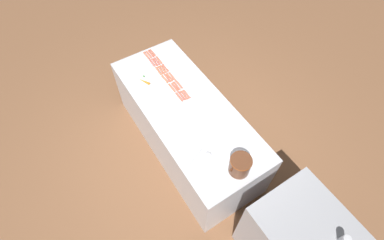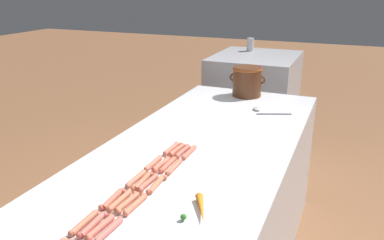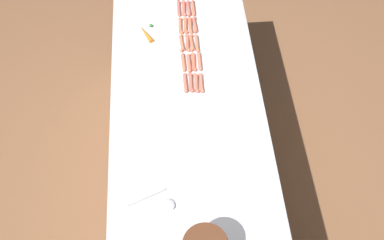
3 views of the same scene
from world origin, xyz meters
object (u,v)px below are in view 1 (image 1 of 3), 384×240
Objects in this scene: hot_dog_18 at (146,55)px; hot_dog_19 at (152,63)px; hot_dog_15 at (167,78)px; serving_spoon at (204,155)px; hot_dog_1 at (159,60)px; hot_dog_21 at (165,79)px; hot_dog_22 at (172,88)px; hot_dog_11 at (184,95)px; hot_dog_5 at (187,94)px; hot_dog_6 at (151,53)px; hot_dog_13 at (155,62)px; hot_dog_0 at (153,53)px; hot_dog_12 at (148,54)px; hot_dog_8 at (163,69)px; soda_can at (344,240)px; carrot at (144,81)px; hot_dog_23 at (179,97)px; hot_dog_9 at (169,77)px; hot_dog_14 at (161,70)px; bean_pot at (240,165)px; hot_dog_7 at (157,61)px; hot_dog_16 at (175,87)px; hot_dog_20 at (159,71)px; hot_dog_17 at (182,96)px; hot_dog_10 at (177,86)px; hot_dog_2 at (165,68)px; hot_dog_4 at (179,84)px; hot_dog_3 at (172,76)px.

hot_dog_18 is 0.17m from hot_dog_19.
hot_dog_15 is 1.17m from serving_spoon.
hot_dog_1 is 1.00× the size of hot_dog_21.
hot_dog_1 is 0.52m from hot_dog_22.
hot_dog_5 is at bearing 177.63° from hot_dog_11.
hot_dog_13 is (0.03, 0.17, 0.00)m from hot_dog_6.
hot_dog_0 is 1.00× the size of hot_dog_12.
hot_dog_11 is 0.69m from hot_dog_13.
hot_dog_8 is 1.26× the size of soda_can.
hot_dog_18 is 0.92× the size of carrot.
hot_dog_0 is 0.86m from hot_dog_23.
hot_dog_18 and hot_dog_19 have the same top height.
hot_dog_9 is at bearing -89.63° from hot_dog_11.
hot_dog_14 is 0.58× the size of bean_pot.
hot_dog_13 is 0.03m from hot_dog_19.
hot_dog_8 is at bearing 89.76° from hot_dog_7.
hot_dog_15 is at bearing -90.79° from bean_pot.
hot_dog_5 is 1.00× the size of hot_dog_8.
hot_dog_0 is 1.00× the size of hot_dog_22.
hot_dog_16 is 1.00× the size of hot_dog_19.
hot_dog_5 is 0.57m from carrot.
hot_dog_11 is 0.58× the size of bean_pot.
hot_dog_20 is at bearing 74.47° from hot_dog_0.
soda_can is at bearing 94.57° from hot_dog_13.
hot_dog_17 is at bearing -90.89° from bean_pot.
hot_dog_0 reaches higher than serving_spoon.
hot_dog_5 is 0.53m from hot_dog_20.
hot_dog_10 is at bearing 89.54° from hot_dog_7.
hot_dog_19 is 0.60× the size of serving_spoon.
hot_dog_16 is (0.00, 0.18, 0.00)m from hot_dog_15.
hot_dog_5 is at bearing 89.67° from hot_dog_1.
hot_dog_6 and hot_dog_21 have the same top height.
bean_pot reaches higher than serving_spoon.
hot_dog_2 and hot_dog_10 have the same top height.
hot_dog_7 and hot_dog_23 have the same top height.
hot_dog_6 and hot_dog_14 have the same top height.
hot_dog_1 is at bearing -107.13° from hot_dog_21.
hot_dog_23 is (-0.00, 0.35, 0.00)m from hot_dog_21.
hot_dog_14 is 0.28m from carrot.
hot_dog_2 is 0.36m from hot_dog_18.
hot_dog_12 is at bearing -95.33° from hot_dog_20.
hot_dog_13 is 1.00× the size of hot_dog_18.
bean_pot is at bearing 87.62° from hot_dog_0.
bean_pot is (0.05, 1.12, 0.11)m from hot_dog_11.
hot_dog_5 is 1.00× the size of hot_dog_13.
hot_dog_4 and hot_dog_17 have the same top height.
hot_dog_18 is (0.07, 0.00, 0.00)m from hot_dog_6.
hot_dog_12 is at bearing -124.12° from carrot.
hot_dog_3 is 0.92× the size of carrot.
hot_dog_7 and hot_dog_22 have the same top height.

